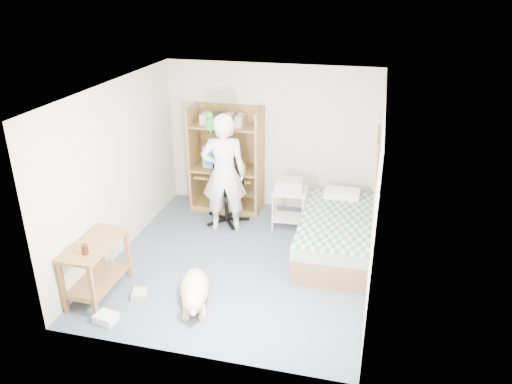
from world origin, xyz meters
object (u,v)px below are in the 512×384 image
(computer_hutch, at_px, (227,163))
(printer_cart, at_px, (289,202))
(office_chair, at_px, (227,197))
(side_desk, at_px, (96,261))
(dog, at_px, (194,290))
(bed, at_px, (336,234))
(person, at_px, (224,174))

(computer_hutch, distance_m, printer_cart, 1.34)
(office_chair, bearing_deg, side_desk, -125.88)
(printer_cart, bearing_deg, office_chair, 177.01)
(computer_hutch, xyz_separation_m, office_chair, (0.13, -0.50, -0.41))
(dog, bearing_deg, bed, 28.62)
(person, bearing_deg, bed, 156.39)
(side_desk, bearing_deg, printer_cart, 50.20)
(side_desk, xyz_separation_m, person, (1.04, 2.12, 0.47))
(office_chair, relative_size, dog, 1.06)
(computer_hutch, relative_size, bed, 0.89)
(bed, xyz_separation_m, side_desk, (-2.85, -1.82, 0.21))
(bed, xyz_separation_m, printer_cart, (-0.82, 0.62, 0.15))
(bed, bearing_deg, dog, -132.87)
(computer_hutch, relative_size, person, 0.94)
(side_desk, height_order, person, person)
(printer_cart, bearing_deg, dog, -111.45)
(computer_hutch, bearing_deg, side_desk, -106.14)
(person, distance_m, dog, 2.17)
(side_desk, height_order, office_chair, office_chair)
(office_chair, height_order, printer_cart, office_chair)
(person, relative_size, printer_cart, 2.94)
(bed, height_order, printer_cart, bed)
(computer_hutch, xyz_separation_m, printer_cart, (1.18, -0.50, -0.39))
(side_desk, bearing_deg, computer_hutch, 73.86)
(computer_hutch, distance_m, side_desk, 3.08)
(person, xyz_separation_m, printer_cart, (0.99, 0.32, -0.53))
(computer_hutch, bearing_deg, printer_cart, -22.93)
(dog, bearing_deg, person, 77.71)
(computer_hutch, height_order, person, person)
(computer_hutch, height_order, side_desk, computer_hutch)
(office_chair, bearing_deg, printer_cart, -13.76)
(bed, bearing_deg, computer_hutch, 150.71)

